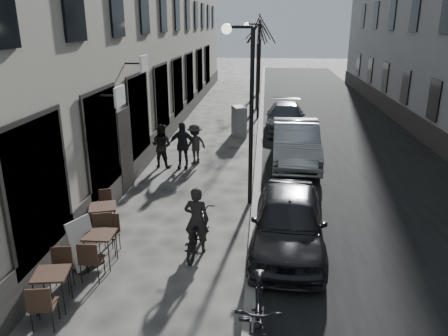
% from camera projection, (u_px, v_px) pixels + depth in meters
% --- Properties ---
extents(road, '(7.30, 60.00, 0.00)m').
position_uv_depth(road, '(333.00, 128.00, 22.12)').
color(road, black).
rests_on(road, ground).
extents(kerb, '(0.25, 60.00, 0.12)m').
position_uv_depth(kerb, '(261.00, 125.00, 22.42)').
color(kerb, gray).
rests_on(kerb, ground).
extents(streetlamp_near, '(0.90, 0.28, 5.09)m').
position_uv_depth(streetlamp_near, '(245.00, 97.00, 12.03)').
color(streetlamp_near, black).
rests_on(streetlamp_near, ground).
extents(streetlamp_far, '(0.90, 0.28, 5.09)m').
position_uv_depth(streetlamp_far, '(256.00, 60.00, 23.35)').
color(streetlamp_far, black).
rests_on(streetlamp_far, ground).
extents(tree_near, '(2.40, 2.40, 5.70)m').
position_uv_depth(tree_near, '(259.00, 30.00, 25.70)').
color(tree_near, black).
rests_on(tree_near, ground).
extents(tree_far, '(2.40, 2.40, 5.70)m').
position_uv_depth(tree_far, '(260.00, 28.00, 31.36)').
color(tree_far, black).
rests_on(tree_far, ground).
extents(bistro_set_a, '(0.71, 1.54, 0.88)m').
position_uv_depth(bistro_set_a, '(53.00, 286.00, 8.13)').
color(bistro_set_a, black).
rests_on(bistro_set_a, ground).
extents(bistro_set_b, '(0.64, 1.54, 0.91)m').
position_uv_depth(bistro_set_b, '(101.00, 246.00, 9.56)').
color(bistro_set_b, black).
rests_on(bistro_set_b, ground).
extents(bistro_set_c, '(0.94, 1.65, 0.94)m').
position_uv_depth(bistro_set_c, '(104.00, 217.00, 10.92)').
color(bistro_set_c, black).
rests_on(bistro_set_c, ground).
extents(sign_board, '(0.62, 0.73, 1.13)m').
position_uv_depth(sign_board, '(84.00, 248.00, 9.49)').
color(sign_board, black).
rests_on(sign_board, ground).
extents(utility_cabinet, '(0.78, 1.05, 1.40)m').
position_uv_depth(utility_cabinet, '(239.00, 121.00, 20.38)').
color(utility_cabinet, slate).
rests_on(utility_cabinet, ground).
extents(bicycle, '(0.79, 1.90, 0.98)m').
position_uv_depth(bicycle, '(197.00, 232.00, 10.16)').
color(bicycle, black).
rests_on(bicycle, ground).
extents(cyclist_rider, '(0.61, 0.42, 1.60)m').
position_uv_depth(cyclist_rider, '(197.00, 220.00, 10.06)').
color(cyclist_rider, black).
rests_on(cyclist_rider, ground).
extents(pedestrian_near, '(0.91, 0.79, 1.61)m').
position_uv_depth(pedestrian_near, '(161.00, 145.00, 16.04)').
color(pedestrian_near, black).
rests_on(pedestrian_near, ground).
extents(pedestrian_mid, '(1.09, 1.08, 1.51)m').
position_uv_depth(pedestrian_mid, '(195.00, 144.00, 16.43)').
color(pedestrian_mid, '#2D2A27').
rests_on(pedestrian_mid, ground).
extents(pedestrian_far, '(1.01, 0.43, 1.71)m').
position_uv_depth(pedestrian_far, '(182.00, 145.00, 15.86)').
color(pedestrian_far, black).
rests_on(pedestrian_far, ground).
extents(car_near, '(1.96, 4.29, 1.43)m').
position_uv_depth(car_near, '(289.00, 221.00, 10.19)').
color(car_near, black).
rests_on(car_near, ground).
extents(car_mid, '(1.76, 4.83, 1.58)m').
position_uv_depth(car_mid, '(296.00, 143.00, 16.45)').
color(car_mid, '#9B9EA4').
rests_on(car_mid, ground).
extents(car_far, '(1.99, 4.61, 1.32)m').
position_uv_depth(car_far, '(286.00, 117.00, 21.39)').
color(car_far, '#3C4147').
rests_on(car_far, ground).
extents(moped, '(0.66, 2.33, 1.40)m').
position_uv_depth(moped, '(258.00, 326.00, 6.71)').
color(moped, black).
rests_on(moped, ground).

